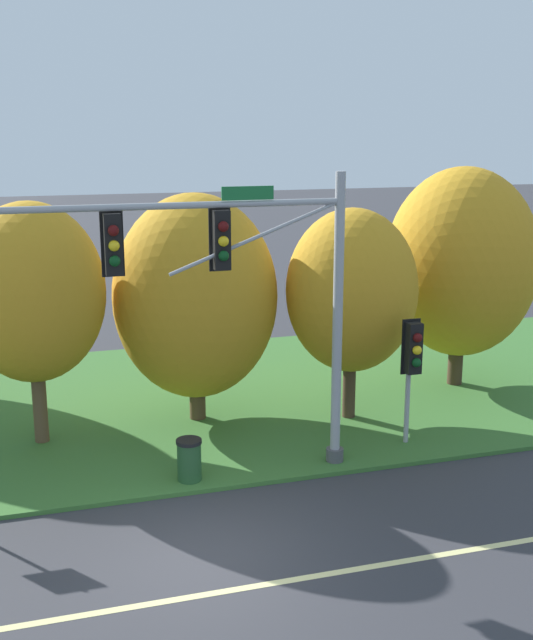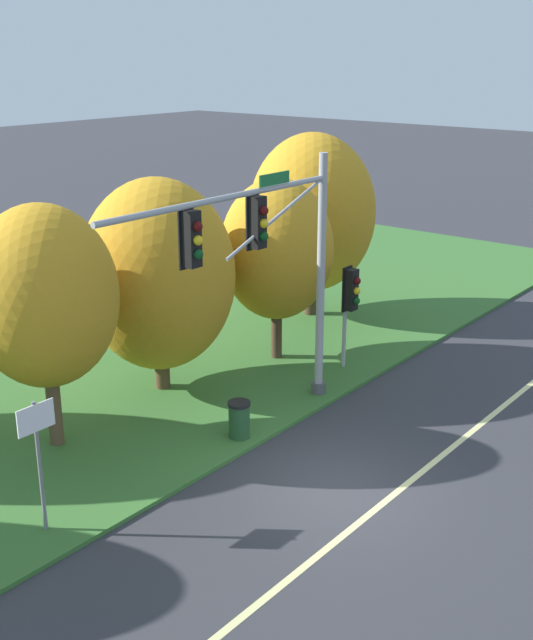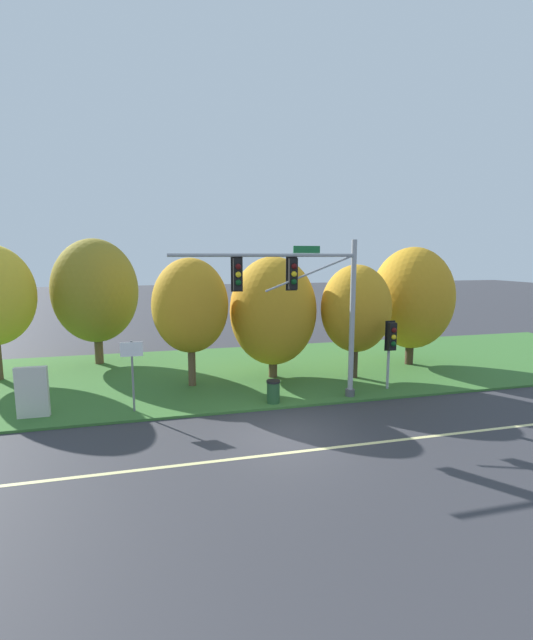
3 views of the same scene
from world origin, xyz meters
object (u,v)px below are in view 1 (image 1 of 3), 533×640
Objects in this scene: tree_tall_centre at (352,291)px; tree_right_far at (461,263)px; tree_behind_signpost at (32,293)px; traffic_signal_mast at (245,278)px; pedestrian_signal_near_kerb at (413,355)px; trash_bin at (189,460)px; tree_mid_verge at (195,297)px.

tree_tall_centre is 4.45m from tree_right_far.
tree_behind_signpost is at bearing -174.79° from tree_right_far.
pedestrian_signal_near_kerb is (4.19, 0.39, -2.15)m from traffic_signal_mast.
traffic_signal_mast is 4.73m from pedestrian_signal_near_kerb.
tree_tall_centre is 5.93× the size of trash_bin.
traffic_signal_mast is 1.38× the size of tree_tall_centre.
pedestrian_signal_near_kerb is at bearing 5.29° from traffic_signal_mast.
tree_behind_signpost reaches higher than pedestrian_signal_near_kerb.
tree_behind_signpost is 0.99× the size of tree_mid_verge.
tree_tall_centre is 6.22m from trash_bin.
tree_right_far is (4.11, 1.68, 0.26)m from tree_tall_centre.
tree_mid_verge reaches higher than tree_behind_signpost.
traffic_signal_mast is at bearing -174.71° from pedestrian_signal_near_kerb.
pedestrian_signal_near_kerb is 3.33× the size of trash_bin.
traffic_signal_mast is 1.19× the size of tree_right_far.
tree_tall_centre is (3.54, 2.60, -0.99)m from traffic_signal_mast.
tree_right_far is at bearing 5.21° from tree_behind_signpost.
tree_right_far is (7.96, 0.63, 0.38)m from tree_mid_verge.
pedestrian_signal_near_kerb is 5.65m from tree_mid_verge.
tree_mid_verge is 3.99m from tree_tall_centre.
tree_behind_signpost is 5.46m from trash_bin.
tree_mid_verge is at bearing 144.18° from pedestrian_signal_near_kerb.
traffic_signal_mast is 3.82m from tree_mid_verge.
tree_behind_signpost is 0.91× the size of tree_right_far.
tree_mid_verge is 1.07× the size of tree_tall_centre.
tree_tall_centre is (-0.66, 2.21, 1.16)m from pedestrian_signal_near_kerb.
tree_mid_verge is (-0.31, 3.64, -1.11)m from traffic_signal_mast.
tree_behind_signpost is at bearing 175.70° from tree_tall_centre.
tree_behind_signpost is at bearing 133.06° from trash_bin.
tree_mid_verge reaches higher than tree_tall_centre.
tree_right_far is at bearing 22.20° from tree_tall_centre.
tree_tall_centre is at bearing -4.30° from tree_behind_signpost.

